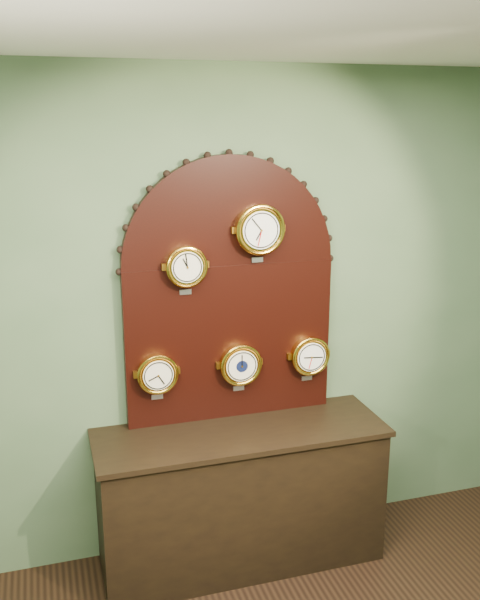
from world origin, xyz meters
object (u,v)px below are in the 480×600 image
object	(u,v)px
shop_counter	(241,498)
barometer	(240,364)
tide_clock	(310,356)
arabic_clock	(260,230)
hygrometer	(157,374)
display_board	(230,283)
roman_clock	(186,266)

from	to	relation	value
shop_counter	barometer	xyz separation A→B (m)	(0.04, 0.15, 0.76)
tide_clock	barometer	bearing A→B (deg)	-179.95
arabic_clock	barometer	bearing A→B (deg)	179.64
arabic_clock	hygrometer	bearing A→B (deg)	179.88
shop_counter	display_board	xyz separation A→B (m)	(0.00, 0.22, 1.23)
barometer	tide_clock	bearing A→B (deg)	0.05
tide_clock	display_board	bearing A→B (deg)	171.86
roman_clock	arabic_clock	xyz separation A→B (m)	(0.41, -0.00, 0.18)
shop_counter	arabic_clock	bearing A→B (deg)	45.21
hygrometer	roman_clock	bearing A→B (deg)	0.02
display_board	roman_clock	xyz separation A→B (m)	(-0.26, -0.07, 0.13)
shop_counter	barometer	world-z (taller)	barometer
shop_counter	display_board	size ratio (longest dim) A/B	1.05
shop_counter	barometer	size ratio (longest dim) A/B	5.42
roman_clock	barometer	xyz separation A→B (m)	(0.30, -0.00, -0.59)
hygrometer	barometer	bearing A→B (deg)	-0.06
display_board	arabic_clock	size ratio (longest dim) A/B	4.66
shop_counter	hygrometer	world-z (taller)	hygrometer
roman_clock	arabic_clock	bearing A→B (deg)	-0.17
display_board	roman_clock	size ratio (longest dim) A/B	5.51
hygrometer	tide_clock	bearing A→B (deg)	-0.01
roman_clock	shop_counter	bearing A→B (deg)	-30.62
tide_clock	hygrometer	bearing A→B (deg)	179.99
arabic_clock	tide_clock	xyz separation A→B (m)	(0.32, 0.00, -0.76)
barometer	tide_clock	world-z (taller)	tide_clock
hygrometer	tide_clock	world-z (taller)	tide_clock
roman_clock	hygrometer	size ratio (longest dim) A/B	0.99
shop_counter	roman_clock	size ratio (longest dim) A/B	5.77
hygrometer	tide_clock	distance (m)	0.90
arabic_clock	hygrometer	distance (m)	0.97
shop_counter	display_board	bearing A→B (deg)	90.00
display_board	tide_clock	bearing A→B (deg)	-8.14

